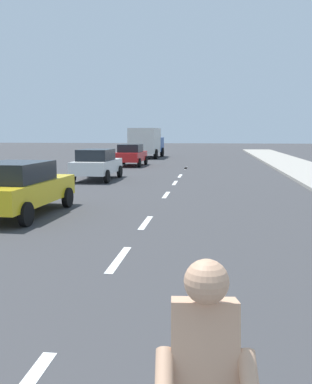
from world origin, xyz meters
name	(u,v)px	position (x,y,z in m)	size (l,w,h in m)	color
ground_plane	(171,189)	(0.00, 20.00, 0.00)	(160.00, 160.00, 0.00)	#38383A
lane_stripe_2	(119,259)	(0.00, 9.15, 0.00)	(0.16, 1.80, 0.01)	white
lane_stripe_3	(146,223)	(0.00, 12.68, 0.00)	(0.16, 1.80, 0.01)	white
lane_stripe_4	(166,195)	(0.00, 18.10, 0.00)	(0.16, 1.80, 0.01)	white
lane_stripe_5	(175,183)	(0.00, 22.26, 0.00)	(0.16, 1.80, 0.01)	white
lane_stripe_6	(180,176)	(0.00, 25.74, 0.00)	(0.16, 1.80, 0.01)	white
lane_stripe_7	(186,168)	(0.00, 31.37, 0.00)	(0.16, 1.80, 0.01)	white
lane_stripe_8	(186,168)	(0.00, 31.17, 0.00)	(0.16, 1.80, 0.01)	white
parked_car_yellow	(17,187)	(-3.89, 13.31, 0.84)	(2.19, 4.52, 1.57)	gold
parked_car_white	(97,164)	(-4.06, 23.13, 0.84)	(1.96, 4.10, 1.57)	white
parked_car_red	(131,154)	(-4.05, 32.76, 0.84)	(1.94, 4.07, 1.57)	red
delivery_truck	(146,142)	(-4.46, 43.21, 1.50)	(2.86, 6.33, 2.80)	#23478C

